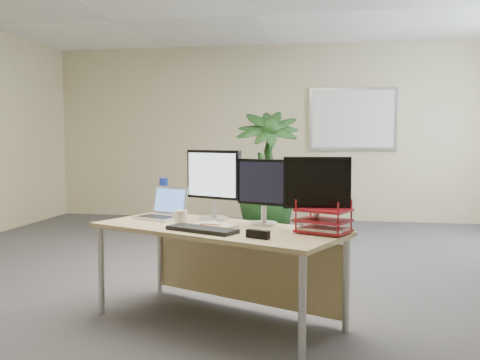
% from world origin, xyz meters
% --- Properties ---
extents(floor, '(8.00, 8.00, 0.00)m').
position_xyz_m(floor, '(0.00, 0.00, 0.00)').
color(floor, '#4A494F').
rests_on(floor, ground).
extents(back_wall, '(7.00, 0.04, 2.70)m').
position_xyz_m(back_wall, '(0.00, 4.00, 1.35)').
color(back_wall, beige).
rests_on(back_wall, floor).
extents(whiteboard, '(1.30, 0.04, 0.95)m').
position_xyz_m(whiteboard, '(1.20, 3.97, 1.55)').
color(whiteboard, silver).
rests_on(whiteboard, back_wall).
extents(desk, '(1.87, 1.36, 0.66)m').
position_xyz_m(desk, '(0.17, -0.67, 0.53)').
color(desk, tan).
rests_on(desk, floor).
extents(floor_plant, '(0.94, 0.94, 1.50)m').
position_xyz_m(floor_plant, '(0.07, 2.51, 0.75)').
color(floor_plant, '#143815').
rests_on(floor_plant, floor).
extents(monitor_left, '(0.44, 0.23, 0.52)m').
position_xyz_m(monitor_left, '(0.04, -0.46, 0.96)').
color(monitor_left, silver).
rests_on(monitor_left, desk).
extents(monitor_right, '(0.39, 0.20, 0.46)m').
position_xyz_m(monitor_right, '(0.43, -0.62, 0.93)').
color(monitor_right, silver).
rests_on(monitor_right, desk).
extents(monitor_dark, '(0.44, 0.20, 0.48)m').
position_xyz_m(monitor_dark, '(0.80, -0.81, 0.94)').
color(monitor_dark, silver).
rests_on(monitor_dark, desk).
extents(laptop, '(0.41, 0.39, 0.23)m').
position_xyz_m(laptop, '(-0.36, -0.43, 0.72)').
color(laptop, silver).
rests_on(laptop, desk).
extents(keyboard, '(0.51, 0.34, 0.03)m').
position_xyz_m(keyboard, '(0.07, -0.95, 0.68)').
color(keyboard, black).
rests_on(keyboard, desk).
extents(coffee_mug, '(0.12, 0.09, 0.10)m').
position_xyz_m(coffee_mug, '(-0.15, -0.69, 0.71)').
color(coffee_mug, white).
rests_on(coffee_mug, desk).
extents(spiral_notebook, '(0.35, 0.34, 0.01)m').
position_xyz_m(spiral_notebook, '(0.10, -0.74, 0.67)').
color(spiral_notebook, white).
rests_on(spiral_notebook, desk).
extents(orange_pen, '(0.15, 0.04, 0.01)m').
position_xyz_m(orange_pen, '(0.08, -0.77, 0.68)').
color(orange_pen, orange).
rests_on(orange_pen, spiral_notebook).
extents(yellow_highlighter, '(0.11, 0.07, 0.02)m').
position_xyz_m(yellow_highlighter, '(0.24, -0.87, 0.67)').
color(yellow_highlighter, yellow).
rests_on(yellow_highlighter, desk).
extents(water_bottle, '(0.07, 0.07, 0.29)m').
position_xyz_m(water_bottle, '(-0.42, -0.22, 0.80)').
color(water_bottle, white).
rests_on(water_bottle, desk).
extents(letter_tray, '(0.39, 0.35, 0.15)m').
position_xyz_m(letter_tray, '(0.85, -0.87, 0.73)').
color(letter_tray, maroon).
rests_on(letter_tray, desk).
extents(stapler, '(0.15, 0.10, 0.05)m').
position_xyz_m(stapler, '(0.46, -1.13, 0.69)').
color(stapler, black).
rests_on(stapler, desk).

